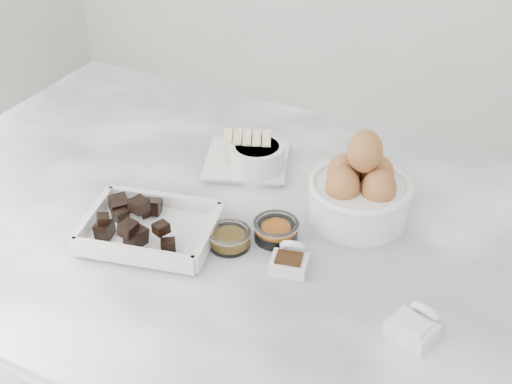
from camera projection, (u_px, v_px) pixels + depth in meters
marble_slab at (237, 228)px, 1.17m from camera, size 1.20×0.80×0.04m
chocolate_dish at (150, 226)px, 1.10m from camera, size 0.23×0.20×0.05m
butter_plate at (245, 154)px, 1.28m from camera, size 0.19×0.19×0.06m
sugar_ramekin at (257, 159)px, 1.25m from camera, size 0.10×0.10×0.06m
egg_bowl at (360, 190)px, 1.13m from camera, size 0.17×0.17×0.16m
honey_bowl at (230, 238)px, 1.09m from camera, size 0.07×0.07×0.03m
zest_bowl at (276, 229)px, 1.10m from camera, size 0.07×0.07×0.03m
vanilla_spoon at (290, 259)px, 1.05m from camera, size 0.06×0.07×0.04m
salt_spoon at (415, 325)px, 0.94m from camera, size 0.07×0.08×0.04m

